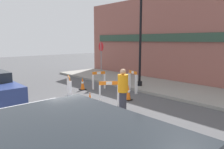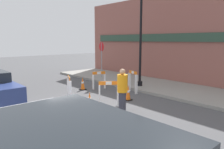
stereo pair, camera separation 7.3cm
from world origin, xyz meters
name	(u,v)px [view 1 (the left image)]	position (x,y,z in m)	size (l,w,h in m)	color
ground_plane	(71,116)	(0.00, 0.00, 0.00)	(60.00, 60.00, 0.00)	#4C4C4F
sidewalk_slab	(170,88)	(0.00, 6.23, 0.07)	(18.00, 3.47, 0.14)	gray
storefront_facade	(190,38)	(0.00, 8.04, 2.75)	(18.00, 0.22, 5.50)	#93564C
streetlamp_post	(141,23)	(-1.35, 5.27, 3.56)	(0.44, 0.44, 5.33)	black
stop_sign	(101,54)	(-4.85, 5.38, 1.73)	(0.60, 0.11, 2.38)	gray
barricade_0	(69,86)	(-2.18, 1.28, 0.55)	(0.85, 0.49, 1.01)	white
barricade_1	(109,93)	(0.09, 1.74, 0.56)	(0.57, 0.73, 1.04)	white
barricade_2	(133,81)	(-0.90, 4.22, 0.58)	(0.72, 0.32, 1.12)	white
barricade_3	(99,80)	(-2.69, 3.44, 0.51)	(0.36, 0.74, 0.96)	white
traffic_cone_0	(128,93)	(-0.02, 2.98, 0.34)	(0.30, 0.30, 0.71)	black
traffic_cone_1	(90,100)	(-0.24, 1.04, 0.32)	(0.30, 0.30, 0.66)	black
traffic_cone_2	(83,84)	(-3.10, 2.65, 0.34)	(0.30, 0.30, 0.70)	black
person_worker	(123,90)	(0.97, 1.64, 0.87)	(0.50, 0.50, 1.63)	#33333D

